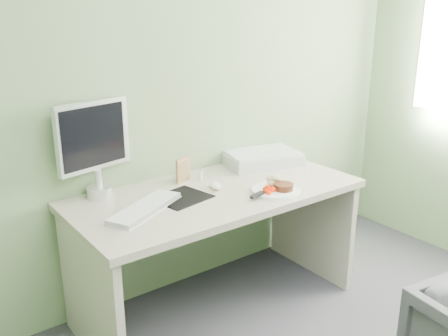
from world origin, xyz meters
TOP-DOWN VIEW (x-y plane):
  - wall_back at (0.00, 2.00)m, footprint 3.50×0.00m
  - desk at (0.00, 1.62)m, footprint 1.60×0.75m
  - plate at (0.25, 1.42)m, footprint 0.27×0.27m
  - steak at (0.28, 1.39)m, footprint 0.12×0.12m
  - potato_pile at (0.28, 1.48)m, footprint 0.13×0.10m
  - carrot_heap at (0.20, 1.40)m, footprint 0.07×0.06m
  - steak_knife at (0.13, 1.40)m, footprint 0.25×0.09m
  - mousepad at (-0.21, 1.65)m, footprint 0.32×0.29m
  - keyboard at (-0.45, 1.61)m, footprint 0.47×0.33m
  - computer_mouse at (0.01, 1.65)m, footprint 0.08×0.11m
  - photo_frame at (-0.07, 1.86)m, footprint 0.11×0.05m
  - eyedrop_bottle at (0.03, 1.83)m, footprint 0.02×0.02m
  - scanner at (0.51, 1.84)m, footprint 0.52×0.41m
  - monitor at (-0.55, 1.94)m, footprint 0.42×0.16m

SIDE VIEW (x-z plane):
  - desk at x=0.00m, z-range 0.18..0.91m
  - mousepad at x=-0.21m, z-range 0.73..0.73m
  - plate at x=0.25m, z-range 0.73..0.74m
  - keyboard at x=-0.45m, z-range 0.74..0.76m
  - computer_mouse at x=0.01m, z-range 0.73..0.77m
  - steak_knife at x=0.13m, z-range 0.75..0.77m
  - eyedrop_bottle at x=0.03m, z-range 0.73..0.79m
  - steak at x=0.28m, z-range 0.74..0.78m
  - scanner at x=0.51m, z-range 0.73..0.80m
  - carrot_heap at x=0.20m, z-range 0.74..0.79m
  - potato_pile at x=0.28m, z-range 0.74..0.81m
  - photo_frame at x=-0.07m, z-range 0.73..0.87m
  - monitor at x=-0.55m, z-range 0.76..1.27m
  - wall_back at x=0.00m, z-range -0.40..3.10m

